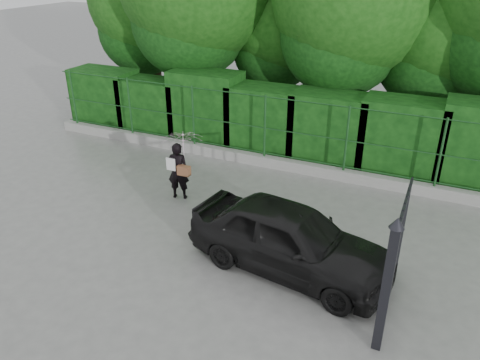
% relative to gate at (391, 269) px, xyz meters
% --- Properties ---
extents(ground, '(80.00, 80.00, 0.00)m').
position_rel_gate_xyz_m(ground, '(-4.60, 0.72, -1.19)').
color(ground, gray).
extents(kerb, '(14.00, 0.25, 0.30)m').
position_rel_gate_xyz_m(kerb, '(-4.60, 5.22, -1.04)').
color(kerb, '#9E9E99').
rests_on(kerb, ground).
extents(fence, '(14.13, 0.06, 1.80)m').
position_rel_gate_xyz_m(fence, '(-4.38, 5.22, 0.01)').
color(fence, '#19461C').
rests_on(fence, kerb).
extents(hedge, '(14.20, 1.20, 2.30)m').
position_rel_gate_xyz_m(hedge, '(-4.42, 6.22, -0.14)').
color(hedge, black).
rests_on(hedge, ground).
extents(gate, '(0.22, 2.33, 2.36)m').
position_rel_gate_xyz_m(gate, '(0.00, 0.00, 0.00)').
color(gate, black).
rests_on(gate, ground).
extents(woman, '(0.99, 1.01, 1.74)m').
position_rel_gate_xyz_m(woman, '(-5.30, 2.57, -0.04)').
color(woman, black).
rests_on(woman, ground).
extents(car, '(4.20, 2.19, 1.36)m').
position_rel_gate_xyz_m(car, '(-1.94, 0.90, -0.51)').
color(car, black).
rests_on(car, ground).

